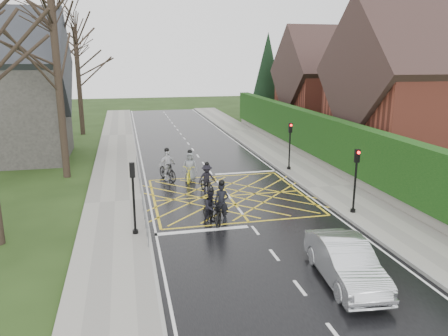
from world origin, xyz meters
name	(u,v)px	position (x,y,z in m)	size (l,w,h in m)	color
ground	(228,196)	(0.00, 0.00, 0.00)	(120.00, 120.00, 0.00)	black
road	(228,196)	(0.00, 0.00, 0.01)	(9.00, 80.00, 0.01)	black
sidewalk_right	(330,187)	(6.00, 0.00, 0.07)	(3.00, 80.00, 0.15)	gray
sidewalk_left	(115,203)	(-6.00, 0.00, 0.07)	(3.00, 80.00, 0.15)	gray
stone_wall	(315,158)	(7.75, 6.00, 0.35)	(0.50, 38.00, 0.70)	slate
hedge	(316,134)	(7.75, 6.00, 2.10)	(0.90, 38.00, 2.80)	black
house_near	(427,96)	(14.75, 4.00, 4.73)	(11.80, 9.80, 11.30)	brown
house_far	(332,88)	(14.75, 18.00, 4.36)	(9.80, 8.80, 10.30)	brown
conifer	(267,78)	(10.75, 26.00, 4.99)	(4.60, 4.60, 10.00)	black
church	(4,92)	(-13.54, 12.00, 4.93)	(8.80, 7.80, 11.00)	#2D2B28
tree_near	(55,47)	(-9.00, 6.00, 7.91)	(9.24, 9.24, 11.44)	black
tree_mid	(55,39)	(-10.00, 14.00, 8.63)	(10.08, 10.08, 12.48)	black
tree_far	(77,58)	(-9.30, 22.00, 7.19)	(8.40, 8.40, 10.40)	black
railing_south	(145,210)	(-4.65, -3.50, 0.78)	(0.05, 5.04, 1.03)	slate
railing_north	(138,169)	(-4.65, 4.00, 0.79)	(0.05, 6.04, 1.03)	slate
traffic_light_ne	(290,147)	(5.10, 4.20, 1.66)	(0.24, 0.31, 3.21)	black
traffic_light_se	(355,182)	(5.10, -4.20, 1.66)	(0.24, 0.31, 3.21)	black
traffic_light_sw	(134,199)	(-5.10, -4.50, 1.66)	(0.24, 0.31, 3.21)	black
cyclist_rear	(222,209)	(-1.19, -3.67, 0.65)	(1.49, 2.16, 1.99)	black
cyclist_back	(212,210)	(-1.68, -3.70, 0.63)	(0.94, 1.72, 1.66)	black
cyclist_mid	(207,181)	(-1.01, 0.87, 0.64)	(1.14, 1.89, 1.75)	black
cyclist_front	(167,168)	(-2.91, 3.85, 0.75)	(1.31, 2.09, 2.03)	black
cyclist_lead	(190,170)	(-1.58, 3.33, 0.68)	(1.29, 2.13, 1.95)	yellow
car	(346,262)	(1.64, -9.91, 0.72)	(1.52, 4.35, 1.43)	silver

